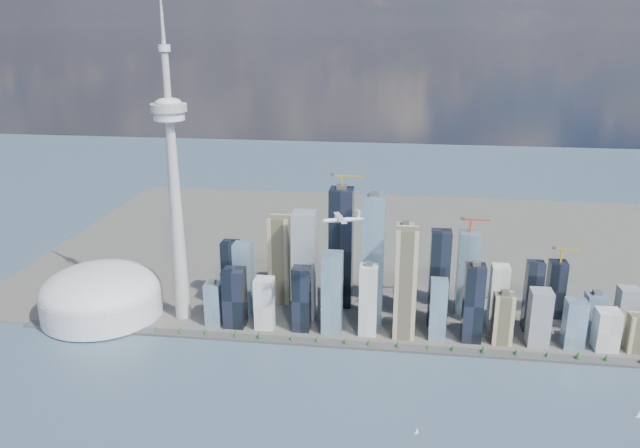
# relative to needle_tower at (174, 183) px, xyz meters

# --- Properties ---
(seawall) EXTENTS (1100.00, 22.00, 4.00)m
(seawall) POSITION_rel_needle_tower_xyz_m (300.00, -60.00, -233.84)
(seawall) COLOR #383838
(seawall) RESTS_ON ground
(land) EXTENTS (1400.00, 900.00, 3.00)m
(land) POSITION_rel_needle_tower_xyz_m (300.00, 390.00, -234.34)
(land) COLOR #4C4C47
(land) RESTS_ON ground
(shoreline_trees) EXTENTS (960.53, 7.20, 8.80)m
(shoreline_trees) POSITION_rel_needle_tower_xyz_m (300.00, -60.00, -227.06)
(shoreline_trees) COLOR #3F2D1E
(shoreline_trees) RESTS_ON seawall
(skyscraper_cluster) EXTENTS (736.00, 142.00, 237.16)m
(skyscraper_cluster) POSITION_rel_needle_tower_xyz_m (359.62, 26.82, -162.70)
(skyscraper_cluster) COLOR black
(skyscraper_cluster) RESTS_ON land
(needle_tower) EXTENTS (56.00, 56.00, 550.50)m
(needle_tower) POSITION_rel_needle_tower_xyz_m (0.00, 0.00, 0.00)
(needle_tower) COLOR #ACABA6
(needle_tower) RESTS_ON land
(dome_stadium) EXTENTS (200.00, 200.00, 86.00)m
(dome_stadium) POSITION_rel_needle_tower_xyz_m (-140.00, -10.00, -196.40)
(dome_stadium) COLOR silver
(dome_stadium) RESTS_ON land
(airplane) EXTENTS (59.97, 53.60, 14.97)m
(airplane) POSITION_rel_needle_tower_xyz_m (278.77, -96.69, -18.44)
(airplane) COLOR silver
(airplane) RESTS_ON ground
(sailboat_west) EXTENTS (5.91, 3.50, 8.40)m
(sailboat_west) POSITION_rel_needle_tower_xyz_m (389.08, -265.77, -233.14)
(sailboat_west) COLOR silver
(sailboat_west) RESTS_ON ground
(sailboat_east) EXTENTS (7.69, 2.69, 10.63)m
(sailboat_east) POSITION_rel_needle_tower_xyz_m (669.69, -194.64, -232.43)
(sailboat_east) COLOR silver
(sailboat_east) RESTS_ON ground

